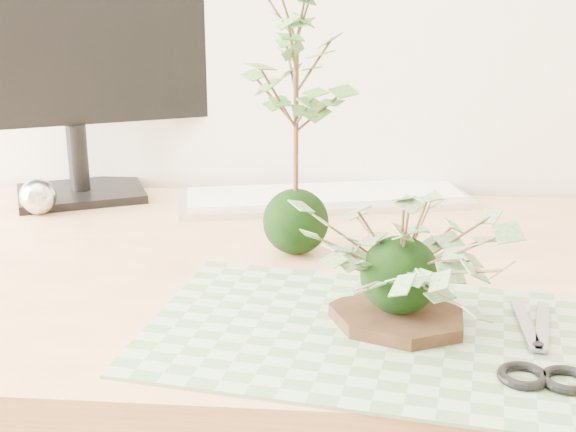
% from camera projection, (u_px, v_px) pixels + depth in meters
% --- Properties ---
extents(desk, '(1.60, 0.70, 0.74)m').
position_uv_depth(desk, '(323.00, 328.00, 1.09)').
color(desk, tan).
rests_on(desk, ground_plane).
extents(cutting_mat, '(0.52, 0.39, 0.00)m').
position_uv_depth(cutting_mat, '(364.00, 333.00, 0.87)').
color(cutting_mat, '#557B4B').
rests_on(cutting_mat, desk).
extents(stone_dish, '(0.20, 0.20, 0.01)m').
position_uv_depth(stone_dish, '(398.00, 317.00, 0.89)').
color(stone_dish, black).
rests_on(stone_dish, cutting_mat).
extents(ivy_kokedama, '(0.31, 0.31, 0.17)m').
position_uv_depth(ivy_kokedama, '(401.00, 240.00, 0.86)').
color(ivy_kokedama, black).
rests_on(ivy_kokedama, stone_dish).
extents(maple_kokedama, '(0.23, 0.23, 0.38)m').
position_uv_depth(maple_kokedama, '(296.00, 60.00, 1.03)').
color(maple_kokedama, black).
rests_on(maple_kokedama, desk).
extents(keyboard, '(0.50, 0.24, 0.02)m').
position_uv_depth(keyboard, '(324.00, 198.00, 1.33)').
color(keyboard, silver).
rests_on(keyboard, desk).
extents(monitor, '(0.48, 0.23, 0.45)m').
position_uv_depth(monitor, '(70.00, 41.00, 1.29)').
color(monitor, black).
rests_on(monitor, desk).
extents(foil_ball, '(0.06, 0.06, 0.06)m').
position_uv_depth(foil_ball, '(38.00, 196.00, 1.27)').
color(foil_ball, silver).
rests_on(foil_ball, desk).
extents(scissors, '(0.10, 0.20, 0.01)m').
position_uv_depth(scissors, '(545.00, 365.00, 0.79)').
color(scissors, gray).
rests_on(scissors, cutting_mat).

